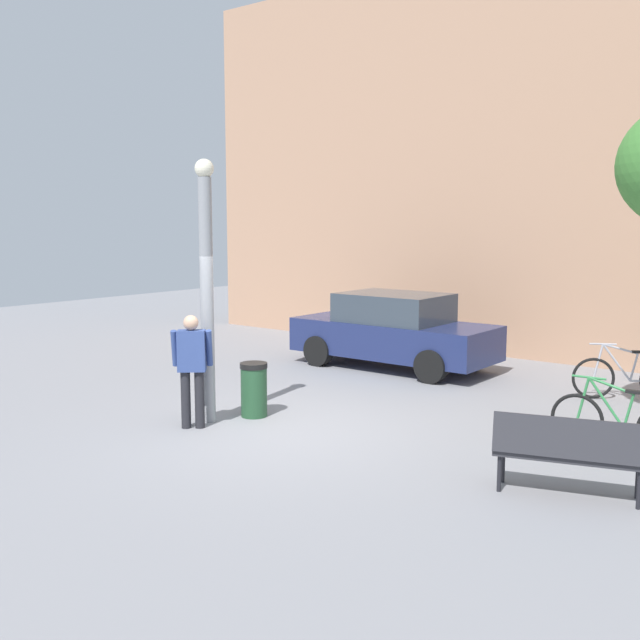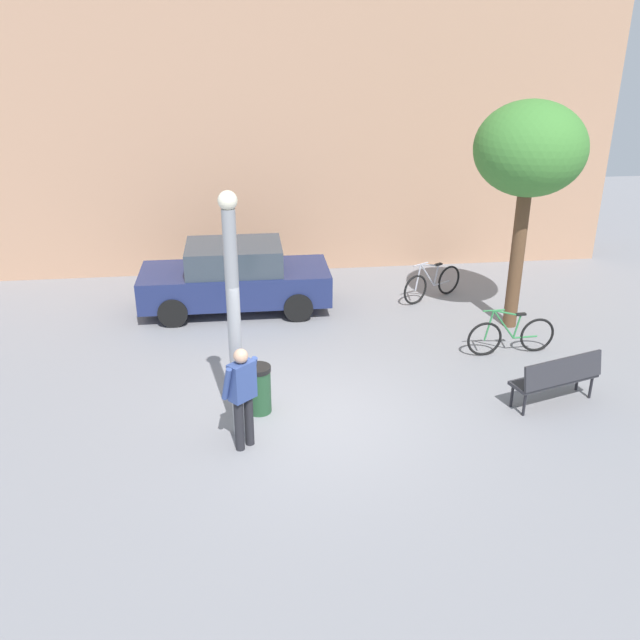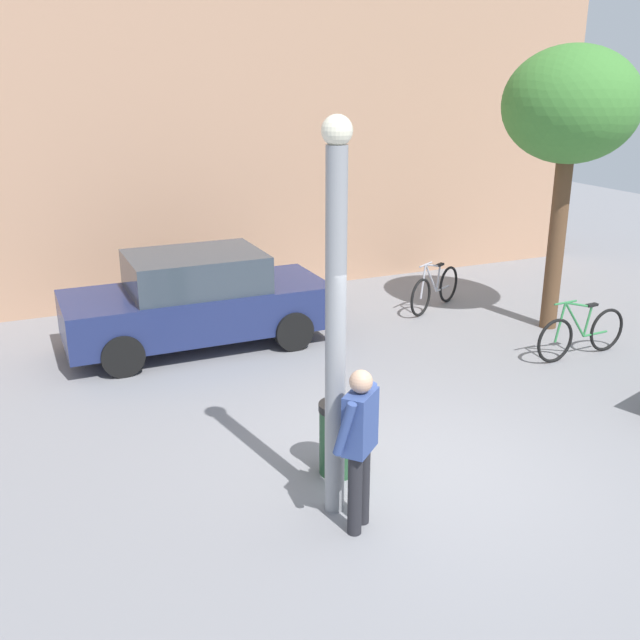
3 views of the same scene
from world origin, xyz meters
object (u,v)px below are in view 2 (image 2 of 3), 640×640
person_by_lamppost (242,392)px  plaza_tree (530,152)px  trash_bin (259,389)px  bicycle_silver (432,284)px  lamppost (234,313)px  park_bench (558,376)px  bicycle_green (511,336)px  parked_car_navy (235,277)px

person_by_lamppost → plaza_tree: plaza_tree is taller
trash_bin → person_by_lamppost: bearing=-104.3°
bicycle_silver → plaza_tree: bearing=-53.4°
lamppost → plaza_tree: plaza_tree is taller
lamppost → person_by_lamppost: (0.07, -0.39, -1.12)m
park_bench → bicycle_silver: bicycle_silver is taller
bicycle_silver → bicycle_green: bearing=-76.0°
parked_car_navy → trash_bin: (0.36, -4.57, -0.35)m
park_bench → bicycle_green: size_ratio=0.92×
plaza_tree → bicycle_silver: plaza_tree is taller
plaza_tree → person_by_lamppost: bearing=-145.2°
park_bench → bicycle_green: bearing=91.2°
bicycle_green → parked_car_navy: bearing=151.3°
lamppost → parked_car_navy: 5.37m
plaza_tree → trash_bin: (-5.51, -2.98, -3.29)m
person_by_lamppost → lamppost: bearing=100.7°
trash_bin → bicycle_silver: bearing=47.9°
bicycle_silver → bicycle_green: (0.76, -3.04, 0.00)m
lamppost → bicycle_green: (5.33, 2.28, -1.70)m
plaza_tree → park_bench: bearing=-98.1°
bicycle_silver → parked_car_navy: 4.62m
park_bench → lamppost: bearing=-177.0°
park_bench → bicycle_silver: size_ratio=1.04×
lamppost → trash_bin: bearing=62.2°
bicycle_green → trash_bin: size_ratio=2.14×
lamppost → park_bench: bearing=3.0°
bicycle_silver → lamppost: bearing=-130.7°
park_bench → plaza_tree: (0.47, 3.33, 3.17)m
bicycle_silver → parked_car_navy: size_ratio=0.38×
park_bench → plaza_tree: bearing=81.9°
lamppost → plaza_tree: (5.84, 3.61, 1.63)m
bicycle_green → trash_bin: bearing=-161.7°
plaza_tree → trash_bin: size_ratio=5.57×
lamppost → park_bench: lamppost is taller
plaza_tree → bicycle_silver: (-1.27, 1.71, -3.33)m
trash_bin → plaza_tree: bearing=28.4°
lamppost → bicycle_green: bearing=23.2°
person_by_lamppost → plaza_tree: size_ratio=0.35×
plaza_tree → bicycle_green: (-0.51, -1.33, -3.33)m
park_bench → trash_bin: park_bench is taller
lamppost → park_bench: size_ratio=2.35×
bicycle_green → parked_car_navy: parked_car_navy is taller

